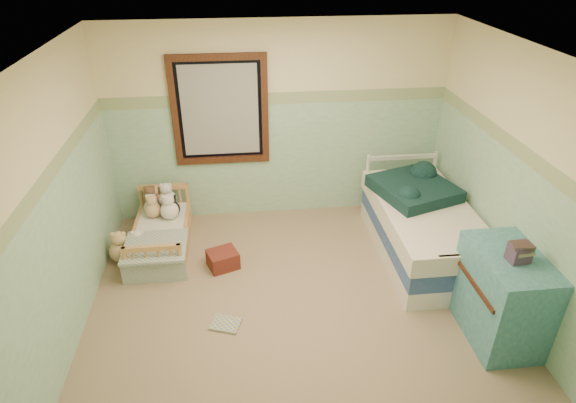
{
  "coord_description": "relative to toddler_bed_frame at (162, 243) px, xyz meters",
  "views": [
    {
      "loc": [
        -0.5,
        -3.84,
        3.36
      ],
      "look_at": [
        -0.03,
        0.35,
        0.95
      ],
      "focal_mm": 29.91,
      "sensor_mm": 36.0,
      "label": 1
    }
  ],
  "objects": [
    {
      "name": "floor",
      "position": [
        1.48,
        -1.05,
        -0.09
      ],
      "size": [
        4.2,
        3.6,
        0.02
      ],
      "primitive_type": "cube",
      "color": "gray",
      "rests_on": "ground"
    },
    {
      "name": "ceiling",
      "position": [
        1.48,
        -1.05,
        2.43
      ],
      "size": [
        4.2,
        3.6,
        0.02
      ],
      "primitive_type": "cube",
      "color": "silver",
      "rests_on": "wall_back"
    },
    {
      "name": "wall_back",
      "position": [
        1.48,
        0.75,
        1.17
      ],
      "size": [
        4.2,
        0.04,
        2.5
      ],
      "primitive_type": "cube",
      "color": "beige",
      "rests_on": "floor"
    },
    {
      "name": "wall_front",
      "position": [
        1.48,
        -2.85,
        1.17
      ],
      "size": [
        4.2,
        0.04,
        2.5
      ],
      "primitive_type": "cube",
      "color": "beige",
      "rests_on": "floor"
    },
    {
      "name": "wall_left",
      "position": [
        -0.62,
        -1.05,
        1.17
      ],
      "size": [
        0.04,
        3.6,
        2.5
      ],
      "primitive_type": "cube",
      "color": "beige",
      "rests_on": "floor"
    },
    {
      "name": "wall_right",
      "position": [
        3.58,
        -1.05,
        1.17
      ],
      "size": [
        0.04,
        3.6,
        2.5
      ],
      "primitive_type": "cube",
      "color": "beige",
      "rests_on": "floor"
    },
    {
      "name": "wainscot_mint",
      "position": [
        1.48,
        0.74,
        0.67
      ],
      "size": [
        4.2,
        0.01,
        1.5
      ],
      "primitive_type": "cube",
      "color": "#7CA989",
      "rests_on": "floor"
    },
    {
      "name": "border_strip",
      "position": [
        1.48,
        0.74,
        1.49
      ],
      "size": [
        4.2,
        0.01,
        0.15
      ],
      "primitive_type": "cube",
      "color": "#3A5F41",
      "rests_on": "wall_back"
    },
    {
      "name": "window_frame",
      "position": [
        0.78,
        0.71,
        1.37
      ],
      "size": [
        1.16,
        0.06,
        1.36
      ],
      "primitive_type": "cube",
      "color": "black",
      "rests_on": "wall_back"
    },
    {
      "name": "window_blinds",
      "position": [
        0.78,
        0.72,
        1.37
      ],
      "size": [
        0.92,
        0.01,
        1.12
      ],
      "primitive_type": "cube",
      "color": "#AFAFAB",
      "rests_on": "window_frame"
    },
    {
      "name": "toddler_bed_frame",
      "position": [
        0.0,
        0.0,
        0.0
      ],
      "size": [
        0.63,
        1.26,
        0.16
      ],
      "primitive_type": "cube",
      "color": "#B7794D",
      "rests_on": "floor"
    },
    {
      "name": "toddler_mattress",
      "position": [
        0.0,
        0.0,
        0.14
      ],
      "size": [
        0.58,
        1.21,
        0.12
      ],
      "primitive_type": "cube",
      "color": "silver",
      "rests_on": "toddler_bed_frame"
    },
    {
      "name": "patchwork_quilt",
      "position": [
        0.0,
        -0.39,
        0.22
      ],
      "size": [
        0.69,
        0.63,
        0.03
      ],
      "primitive_type": "cube",
      "color": "#5B7BB7",
      "rests_on": "toddler_mattress"
    },
    {
      "name": "plush_bed_brown",
      "position": [
        -0.15,
        0.5,
        0.31
      ],
      "size": [
        0.21,
        0.21,
        0.21
      ],
      "primitive_type": "sphere",
      "color": "brown",
      "rests_on": "toddler_mattress"
    },
    {
      "name": "plush_bed_white",
      "position": [
        0.05,
        0.5,
        0.32
      ],
      "size": [
        0.23,
        0.23,
        0.23
      ],
      "primitive_type": "sphere",
      "color": "silver",
      "rests_on": "toddler_mattress"
    },
    {
      "name": "plush_bed_tan",
      "position": [
        -0.1,
        0.28,
        0.3
      ],
      "size": [
        0.19,
        0.19,
        0.19
      ],
      "primitive_type": "sphere",
      "color": "#DEB27D",
      "rests_on": "toddler_mattress"
    },
    {
      "name": "plush_bed_dark",
      "position": [
        0.13,
        0.28,
        0.3
      ],
      "size": [
        0.19,
        0.19,
        0.19
      ],
      "primitive_type": "sphere",
      "color": "black",
      "rests_on": "toddler_mattress"
    },
    {
      "name": "plush_floor_cream",
      "position": [
        -0.24,
        -0.13,
        0.04
      ],
      "size": [
        0.23,
        0.23,
        0.23
      ],
      "primitive_type": "sphere",
      "color": "white",
      "rests_on": "floor"
    },
    {
      "name": "plush_floor_tan",
      "position": [
        -0.43,
        -0.2,
        0.05
      ],
      "size": [
        0.26,
        0.26,
        0.26
      ],
      "primitive_type": "sphere",
      "color": "#DEB27D",
      "rests_on": "floor"
    },
    {
      "name": "twin_bed_frame",
      "position": [
        3.03,
        -0.46,
        0.03
      ],
      "size": [
        0.94,
        1.88,
        0.22
      ],
      "primitive_type": "cube",
      "color": "white",
      "rests_on": "floor"
    },
    {
      "name": "twin_boxspring",
      "position": [
        3.03,
        -0.46,
        0.25
      ],
      "size": [
        0.94,
        1.88,
        0.22
      ],
      "primitive_type": "cube",
      "color": "navy",
      "rests_on": "twin_bed_frame"
    },
    {
      "name": "twin_mattress",
      "position": [
        3.03,
        -0.46,
        0.47
      ],
      "size": [
        0.98,
        1.92,
        0.22
      ],
      "primitive_type": "cube",
      "color": "beige",
      "rests_on": "twin_boxspring"
    },
    {
      "name": "teal_blanket",
      "position": [
        2.98,
        -0.16,
        0.65
      ],
      "size": [
        1.03,
        1.06,
        0.14
      ],
      "primitive_type": "cube",
      "rotation": [
        0.0,
        0.0,
        0.32
      ],
      "color": "black",
      "rests_on": "twin_mattress"
    },
    {
      "name": "dresser",
      "position": [
        3.29,
        -1.76,
        0.36
      ],
      "size": [
        0.56,
        0.89,
        0.89
      ],
      "primitive_type": "cube",
      "color": "#296378",
      "rests_on": "floor"
    },
    {
      "name": "book_stack",
      "position": [
        3.29,
        -1.82,
        0.9
      ],
      "size": [
        0.19,
        0.15,
        0.17
      ],
      "primitive_type": "cube",
      "rotation": [
        0.0,
        0.0,
        0.09
      ],
      "color": "#562A33",
      "rests_on": "dresser"
    },
    {
      "name": "red_pillow",
      "position": [
        0.73,
        -0.44,
        0.02
      ],
      "size": [
        0.4,
        0.37,
        0.2
      ],
      "primitive_type": "cube",
      "rotation": [
        0.0,
        0.0,
        0.36
      ],
      "color": "maroon",
      "rests_on": "floor"
    },
    {
      "name": "floor_book",
      "position": [
        0.76,
        -1.39,
        -0.07
      ],
      "size": [
        0.33,
        0.3,
        0.03
      ],
      "primitive_type": "cube",
      "rotation": [
        0.0,
        0.0,
        -0.34
      ],
      "color": "gold",
      "rests_on": "floor"
    },
    {
      "name": "extra_plush_0",
      "position": [
        0.1,
        0.22,
        0.31
      ],
      "size": [
        0.22,
        0.22,
        0.22
      ],
      "primitive_type": "sphere",
      "color": "white",
      "rests_on": "toddler_mattress"
    },
    {
      "name": "extra_plush_1",
      "position": [
        -0.13,
        0.36,
        0.29
      ],
      "size": [
        0.18,
        0.18,
        0.18
      ],
      "primitive_type": "sphere",
      "color": "silver",
      "rests_on": "toddler_mattress"
    },
    {
      "name": "extra_plush_2",
      "position": [
        -0.1,
        0.55,
        0.3
      ],
      "size": [
        0.19,
        0.19,
        0.19
      ],
      "primitive_type": "sphere",
      "color": "#DEB27D",
      "rests_on": "toddler_mattress"
    }
  ]
}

